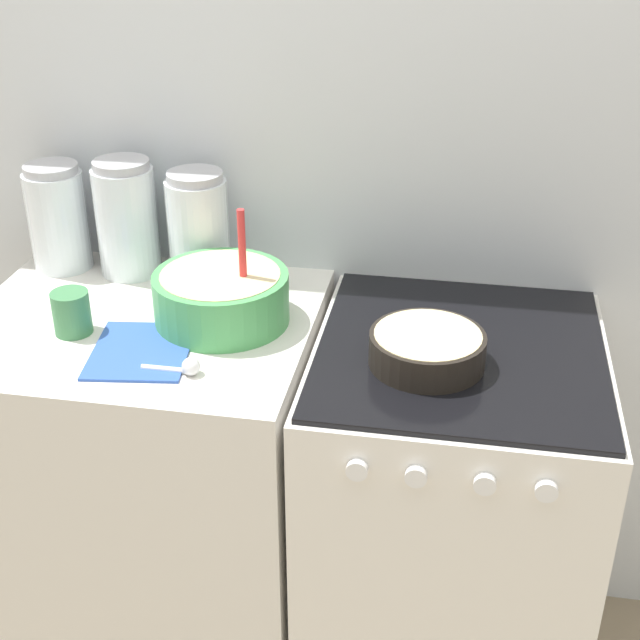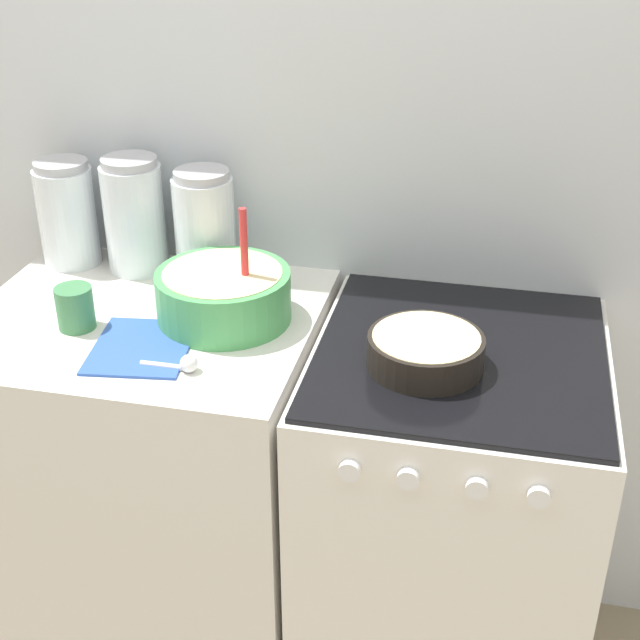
{
  "view_description": "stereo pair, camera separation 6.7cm",
  "coord_description": "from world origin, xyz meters",
  "px_view_note": "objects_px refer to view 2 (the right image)",
  "views": [
    {
      "loc": [
        0.31,
        -1.27,
        1.84
      ],
      "look_at": [
        0.03,
        0.3,
        0.98
      ],
      "focal_mm": 50.0,
      "sensor_mm": 36.0,
      "label": 1
    },
    {
      "loc": [
        0.38,
        -1.26,
        1.84
      ],
      "look_at": [
        0.03,
        0.3,
        0.98
      ],
      "focal_mm": 50.0,
      "sensor_mm": 36.0,
      "label": 2
    }
  ],
  "objects_px": {
    "storage_jar_left": "(68,220)",
    "stove": "(446,528)",
    "storage_jar_right": "(205,232)",
    "tin_can": "(75,308)",
    "storage_jar_middle": "(135,222)",
    "mixing_bowl": "(224,293)",
    "baking_pan": "(426,350)"
  },
  "relations": [
    {
      "from": "storage_jar_left",
      "to": "stove",
      "type": "bearing_deg",
      "value": -13.54
    },
    {
      "from": "storage_jar_right",
      "to": "tin_can",
      "type": "relative_size",
      "value": 2.78
    },
    {
      "from": "storage_jar_middle",
      "to": "storage_jar_right",
      "type": "bearing_deg",
      "value": 0.0
    },
    {
      "from": "stove",
      "to": "tin_can",
      "type": "xyz_separation_m",
      "value": [
        -0.8,
        -0.08,
        0.51
      ]
    },
    {
      "from": "storage_jar_right",
      "to": "tin_can",
      "type": "height_order",
      "value": "storage_jar_right"
    },
    {
      "from": "storage_jar_middle",
      "to": "tin_can",
      "type": "xyz_separation_m",
      "value": [
        -0.01,
        -0.31,
        -0.07
      ]
    },
    {
      "from": "storage_jar_left",
      "to": "storage_jar_middle",
      "type": "relative_size",
      "value": 0.93
    },
    {
      "from": "storage_jar_left",
      "to": "mixing_bowl",
      "type": "bearing_deg",
      "value": -24.24
    },
    {
      "from": "storage_jar_left",
      "to": "storage_jar_right",
      "type": "distance_m",
      "value": 0.35
    },
    {
      "from": "stove",
      "to": "storage_jar_middle",
      "type": "xyz_separation_m",
      "value": [
        -0.79,
        0.23,
        0.58
      ]
    },
    {
      "from": "storage_jar_right",
      "to": "baking_pan",
      "type": "bearing_deg",
      "value": -29.12
    },
    {
      "from": "baking_pan",
      "to": "storage_jar_right",
      "type": "distance_m",
      "value": 0.64
    },
    {
      "from": "stove",
      "to": "storage_jar_left",
      "type": "bearing_deg",
      "value": 166.46
    },
    {
      "from": "storage_jar_middle",
      "to": "storage_jar_right",
      "type": "height_order",
      "value": "storage_jar_middle"
    },
    {
      "from": "stove",
      "to": "mixing_bowl",
      "type": "height_order",
      "value": "mixing_bowl"
    },
    {
      "from": "storage_jar_left",
      "to": "tin_can",
      "type": "relative_size",
      "value": 2.75
    },
    {
      "from": "stove",
      "to": "tin_can",
      "type": "relative_size",
      "value": 10.03
    },
    {
      "from": "tin_can",
      "to": "storage_jar_middle",
      "type": "bearing_deg",
      "value": 87.91
    },
    {
      "from": "mixing_bowl",
      "to": "baking_pan",
      "type": "height_order",
      "value": "mixing_bowl"
    },
    {
      "from": "storage_jar_right",
      "to": "storage_jar_middle",
      "type": "bearing_deg",
      "value": 180.0
    },
    {
      "from": "storage_jar_right",
      "to": "storage_jar_left",
      "type": "bearing_deg",
      "value": 180.0
    },
    {
      "from": "mixing_bowl",
      "to": "baking_pan",
      "type": "xyz_separation_m",
      "value": [
        0.44,
        -0.1,
        -0.03
      ]
    },
    {
      "from": "storage_jar_middle",
      "to": "storage_jar_right",
      "type": "distance_m",
      "value": 0.17
    },
    {
      "from": "baking_pan",
      "to": "storage_jar_right",
      "type": "relative_size",
      "value": 0.89
    },
    {
      "from": "tin_can",
      "to": "storage_jar_right",
      "type": "bearing_deg",
      "value": 59.26
    },
    {
      "from": "mixing_bowl",
      "to": "tin_can",
      "type": "relative_size",
      "value": 3.1
    },
    {
      "from": "storage_jar_left",
      "to": "storage_jar_right",
      "type": "xyz_separation_m",
      "value": [
        0.35,
        -0.0,
        0.0
      ]
    },
    {
      "from": "storage_jar_left",
      "to": "baking_pan",
      "type": "bearing_deg",
      "value": -18.94
    },
    {
      "from": "mixing_bowl",
      "to": "baking_pan",
      "type": "bearing_deg",
      "value": -13.15
    },
    {
      "from": "mixing_bowl",
      "to": "storage_jar_left",
      "type": "distance_m",
      "value": 0.5
    },
    {
      "from": "baking_pan",
      "to": "tin_can",
      "type": "bearing_deg",
      "value": -179.95
    },
    {
      "from": "stove",
      "to": "storage_jar_middle",
      "type": "relative_size",
      "value": 3.38
    }
  ]
}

